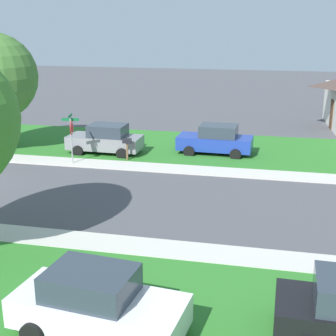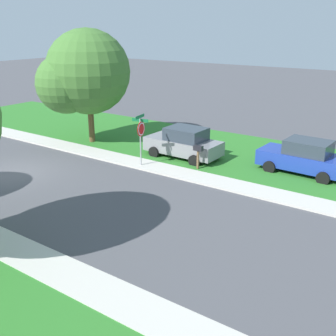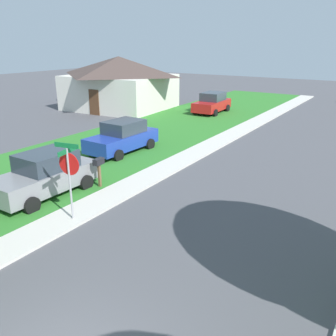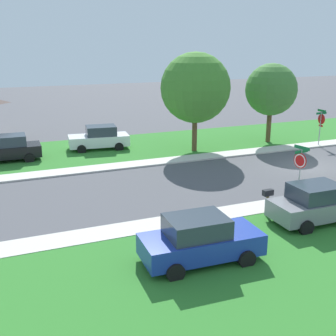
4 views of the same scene
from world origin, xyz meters
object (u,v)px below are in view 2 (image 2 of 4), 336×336
object	(u,v)px
car_blue_behind_trees	(304,157)
stop_sign_far_corner	(141,132)
mailbox	(198,151)
car_grey_far_down_street	(184,143)
tree_sidewalk_near	(82,75)

from	to	relation	value
car_blue_behind_trees	stop_sign_far_corner	bearing A→B (deg)	-62.59
mailbox	car_grey_far_down_street	bearing A→B (deg)	-127.21
stop_sign_far_corner	car_blue_behind_trees	size ratio (longest dim) A/B	0.63
stop_sign_far_corner	car_blue_behind_trees	world-z (taller)	stop_sign_far_corner
stop_sign_far_corner	tree_sidewalk_near	bearing A→B (deg)	-105.95
stop_sign_far_corner	car_grey_far_down_street	size ratio (longest dim) A/B	0.64
tree_sidewalk_near	mailbox	xyz separation A→B (m)	(0.37, 8.38, -3.23)
car_grey_far_down_street	tree_sidewalk_near	world-z (taller)	tree_sidewalk_near
car_blue_behind_trees	mailbox	size ratio (longest dim) A/B	3.33
car_grey_far_down_street	mailbox	bearing A→B (deg)	52.79
car_blue_behind_trees	mailbox	xyz separation A→B (m)	(2.53, -4.61, 0.14)
car_blue_behind_trees	mailbox	world-z (taller)	car_blue_behind_trees
mailbox	tree_sidewalk_near	bearing A→B (deg)	-92.54
car_grey_far_down_street	tree_sidewalk_near	size ratio (longest dim) A/B	0.62
car_blue_behind_trees	tree_sidewalk_near	bearing A→B (deg)	-80.56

